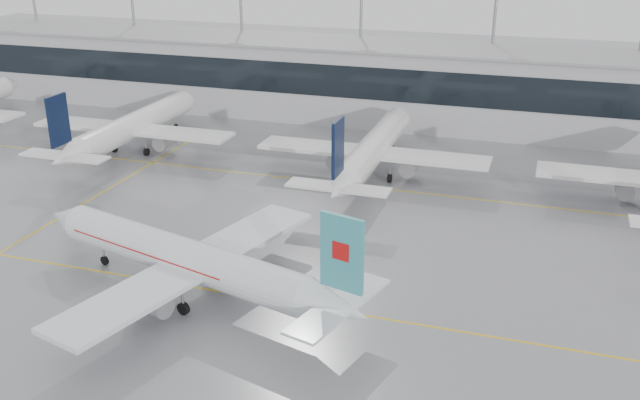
% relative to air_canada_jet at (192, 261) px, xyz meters
% --- Properties ---
extents(ground, '(320.00, 320.00, 0.00)m').
position_rel_air_canada_jet_xyz_m(ground, '(7.23, 1.69, -3.62)').
color(ground, gray).
rests_on(ground, ground).
extents(taxi_line_main, '(120.00, 0.25, 0.01)m').
position_rel_air_canada_jet_xyz_m(taxi_line_main, '(7.23, 1.69, -3.62)').
color(taxi_line_main, gold).
rests_on(taxi_line_main, ground).
extents(taxi_line_north, '(120.00, 0.25, 0.01)m').
position_rel_air_canada_jet_xyz_m(taxi_line_north, '(7.23, 31.69, -3.62)').
color(taxi_line_north, gold).
rests_on(taxi_line_north, ground).
extents(taxi_line_cross, '(0.25, 60.00, 0.01)m').
position_rel_air_canada_jet_xyz_m(taxi_line_cross, '(-22.77, 16.69, -3.62)').
color(taxi_line_cross, gold).
rests_on(taxi_line_cross, ground).
extents(terminal, '(180.00, 15.00, 12.00)m').
position_rel_air_canada_jet_xyz_m(terminal, '(7.23, 63.69, 2.38)').
color(terminal, '#A9A9AD').
rests_on(terminal, ground).
extents(terminal_glass, '(180.00, 0.20, 5.00)m').
position_rel_air_canada_jet_xyz_m(terminal_glass, '(7.23, 56.14, 3.88)').
color(terminal_glass, black).
rests_on(terminal_glass, ground).
extents(terminal_roof, '(182.00, 16.00, 0.40)m').
position_rel_air_canada_jet_xyz_m(terminal_roof, '(7.23, 63.69, 8.58)').
color(terminal_roof, gray).
rests_on(terminal_roof, ground).
extents(light_masts, '(156.40, 1.00, 22.60)m').
position_rel_air_canada_jet_xyz_m(light_masts, '(7.23, 69.69, 9.72)').
color(light_masts, gray).
rests_on(light_masts, ground).
extents(air_canada_jet, '(35.90, 29.19, 11.42)m').
position_rel_air_canada_jet_xyz_m(air_canada_jet, '(0.00, 0.00, 0.00)').
color(air_canada_jet, silver).
rests_on(air_canada_jet, ground).
extents(parked_jet_b, '(29.64, 36.96, 11.72)m').
position_rel_air_canada_jet_xyz_m(parked_jet_b, '(-27.77, 35.38, 0.09)').
color(parked_jet_b, white).
rests_on(parked_jet_b, ground).
extents(parked_jet_c, '(29.64, 36.96, 11.72)m').
position_rel_air_canada_jet_xyz_m(parked_jet_c, '(7.23, 35.38, 0.09)').
color(parked_jet_c, white).
rests_on(parked_jet_c, ground).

